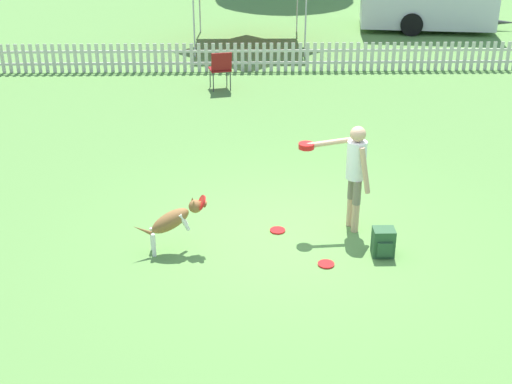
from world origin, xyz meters
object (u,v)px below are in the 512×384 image
at_px(handler_person, 353,166).
at_px(folding_chair_center, 221,67).
at_px(frisbee_near_handler, 326,264).
at_px(leaping_dog, 174,219).
at_px(frisbee_near_dog, 278,230).
at_px(backpack_on_grass, 383,242).

xyz_separation_m(handler_person, folding_chair_center, (-2.06, 6.92, -0.45)).
height_order(frisbee_near_handler, folding_chair_center, folding_chair_center).
relative_size(leaping_dog, frisbee_near_handler, 4.61).
xyz_separation_m(leaping_dog, folding_chair_center, (0.46, 7.52, 0.06)).
relative_size(handler_person, frisbee_near_dog, 7.09).
height_order(handler_person, backpack_on_grass, handler_person).
xyz_separation_m(backpack_on_grass, folding_chair_center, (-2.41, 7.71, 0.36)).
height_order(frisbee_near_dog, backpack_on_grass, backpack_on_grass).
bearing_deg(frisbee_near_handler, frisbee_near_dog, 122.12).
bearing_deg(backpack_on_grass, frisbee_near_dog, 153.27).
bearing_deg(folding_chair_center, backpack_on_grass, 94.50).
bearing_deg(folding_chair_center, frisbee_near_dog, 85.21).
distance_m(frisbee_near_handler, folding_chair_center, 8.14).
xyz_separation_m(handler_person, leaping_dog, (-2.52, -0.59, -0.51)).
height_order(handler_person, leaping_dog, handler_person).
bearing_deg(frisbee_near_handler, handler_person, 66.21).
distance_m(leaping_dog, frisbee_near_dog, 1.61).
height_order(leaping_dog, folding_chair_center, folding_chair_center).
height_order(handler_person, frisbee_near_handler, handler_person).
distance_m(leaping_dog, frisbee_near_handler, 2.16).
relative_size(frisbee_near_handler, frisbee_near_dog, 1.00).
distance_m(handler_person, frisbee_near_dog, 1.46).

